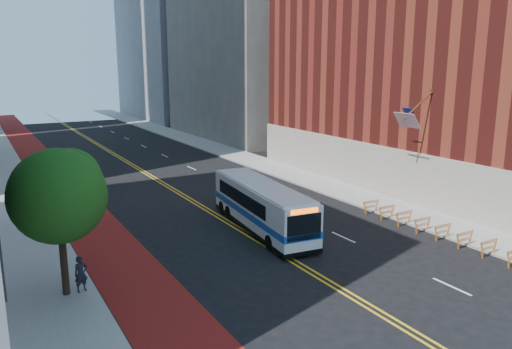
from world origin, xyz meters
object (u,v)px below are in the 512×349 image
object	(u,v)px
street_tree	(59,192)
car_b	(81,174)
car_c	(51,162)
transit_bus	(261,206)
pedestrian	(81,274)
car_a	(69,188)

from	to	relation	value
street_tree	car_b	bearing A→B (deg)	77.67
car_b	car_c	xyz separation A→B (m)	(-1.65, 6.77, 0.08)
transit_bus	pedestrian	size ratio (longest dim) A/B	6.62
car_a	car_b	distance (m)	5.69
street_tree	car_b	world-z (taller)	street_tree
transit_bus	car_b	bearing A→B (deg)	116.43
transit_bus	car_b	size ratio (longest dim) A/B	2.75
pedestrian	transit_bus	bearing A→B (deg)	7.63
street_tree	car_b	distance (m)	24.38
car_c	pedestrian	distance (m)	30.45
street_tree	car_c	xyz separation A→B (m)	(3.48, 30.22, -4.16)
pedestrian	street_tree	bearing A→B (deg)	160.76
car_c	car_a	bearing A→B (deg)	-82.00
car_b	pedestrian	xyz separation A→B (m)	(-4.51, -23.54, 0.32)
car_c	pedestrian	bearing A→B (deg)	-85.91
car_a	car_b	world-z (taller)	car_a
street_tree	pedestrian	size ratio (longest dim) A/B	3.99
car_b	pedestrian	bearing A→B (deg)	-81.22
transit_bus	car_a	size ratio (longest dim) A/B	2.41
car_a	car_c	bearing A→B (deg)	99.47
car_b	pedestrian	distance (m)	23.97
street_tree	car_c	world-z (taller)	street_tree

